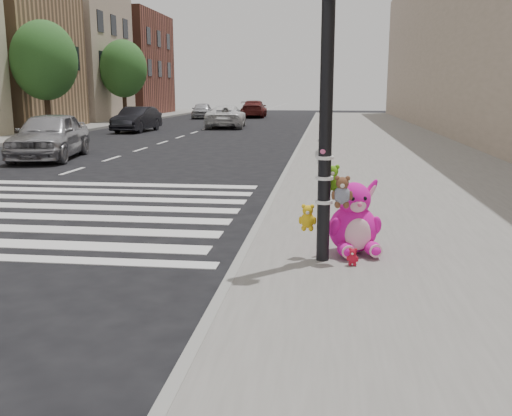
% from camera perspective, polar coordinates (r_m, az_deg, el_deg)
% --- Properties ---
extents(ground, '(120.00, 120.00, 0.00)m').
position_cam_1_polar(ground, '(6.23, -18.64, -10.08)').
color(ground, black).
rests_on(ground, ground).
extents(sidewalk_near, '(7.00, 80.00, 0.14)m').
position_cam_1_polar(sidewalk_near, '(15.52, 15.87, 3.21)').
color(sidewalk_near, slate).
rests_on(sidewalk_near, ground).
extents(curb_edge, '(0.12, 80.00, 0.15)m').
position_cam_1_polar(curb_edge, '(15.38, 3.05, 3.56)').
color(curb_edge, gray).
rests_on(curb_edge, ground).
extents(bld_far_c, '(6.00, 8.00, 8.00)m').
position_cam_1_polar(bld_far_c, '(36.11, -23.72, 13.55)').
color(bld_far_c, '#9D7853').
rests_on(bld_far_c, ground).
extents(bld_far_d, '(6.00, 8.00, 10.00)m').
position_cam_1_polar(bld_far_d, '(44.17, -17.73, 14.76)').
color(bld_far_d, tan).
rests_on(bld_far_d, ground).
extents(bld_far_e, '(6.00, 10.00, 9.00)m').
position_cam_1_polar(bld_far_e, '(54.35, -12.75, 13.82)').
color(bld_far_e, brown).
rests_on(bld_far_e, ground).
extents(signal_pole, '(0.67, 0.49, 4.00)m').
position_cam_1_polar(signal_pole, '(7.01, 7.13, 8.13)').
color(signal_pole, black).
rests_on(signal_pole, sidewalk_near).
extents(tree_far_b, '(3.20, 3.20, 5.44)m').
position_cam_1_polar(tree_far_b, '(30.53, -20.42, 13.64)').
color(tree_far_b, '#382619').
rests_on(tree_far_b, sidewalk_far).
extents(tree_far_c, '(3.20, 3.20, 5.44)m').
position_cam_1_polar(tree_far_c, '(40.64, -13.14, 13.40)').
color(tree_far_c, '#382619').
rests_on(tree_far_c, sidewalk_far).
extents(pink_bunny, '(0.77, 0.85, 1.00)m').
position_cam_1_polar(pink_bunny, '(7.56, 9.76, -1.47)').
color(pink_bunny, '#F114B0').
rests_on(pink_bunny, sidewalk_near).
extents(red_teddy, '(0.17, 0.14, 0.22)m').
position_cam_1_polar(red_teddy, '(7.09, 9.66, -4.83)').
color(red_teddy, red).
rests_on(red_teddy, sidewalk_near).
extents(car_silver_far, '(2.58, 4.78, 1.55)m').
position_cam_1_polar(car_silver_far, '(20.18, -19.93, 6.83)').
color(car_silver_far, '#9F9FA3').
rests_on(car_silver_far, ground).
extents(car_dark_far, '(1.69, 4.18, 1.35)m').
position_cam_1_polar(car_dark_far, '(32.17, -11.83, 8.67)').
color(car_dark_far, black).
rests_on(car_dark_far, ground).
extents(car_white_near, '(2.65, 4.98, 1.33)m').
position_cam_1_polar(car_white_near, '(35.01, -3.00, 9.12)').
color(car_white_near, silver).
rests_on(car_white_near, ground).
extents(car_maroon_near, '(2.20, 4.92, 1.40)m').
position_cam_1_polar(car_maroon_near, '(48.10, -0.21, 9.88)').
color(car_maroon_near, maroon).
rests_on(car_maroon_near, ground).
extents(car_silver_deep, '(1.96, 3.89, 1.27)m').
position_cam_1_polar(car_silver_deep, '(46.59, -5.42, 9.69)').
color(car_silver_deep, '#B5B5BA').
rests_on(car_silver_deep, ground).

